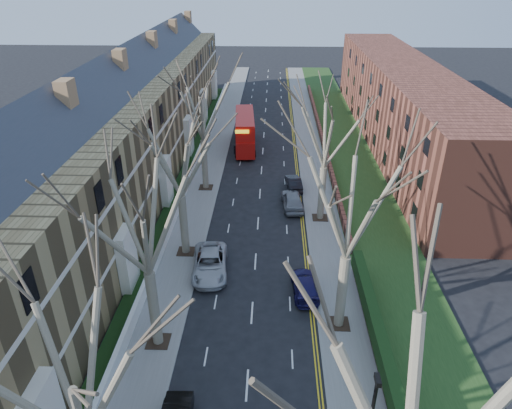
# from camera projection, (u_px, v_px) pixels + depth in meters

# --- Properties ---
(pavement_left) EXTENTS (3.00, 102.00, 0.12)m
(pavement_left) POSITION_uv_depth(u_px,v_px,m) (215.00, 150.00, 57.53)
(pavement_left) COLOR slate
(pavement_left) RESTS_ON ground
(pavement_right) EXTENTS (3.00, 102.00, 0.12)m
(pavement_right) POSITION_uv_depth(u_px,v_px,m) (311.00, 151.00, 57.13)
(pavement_right) COLOR slate
(pavement_right) RESTS_ON ground
(terrace_left) EXTENTS (9.70, 78.00, 13.60)m
(terrace_left) POSITION_uv_depth(u_px,v_px,m) (132.00, 128.00, 48.16)
(terrace_left) COLOR olive
(terrace_left) RESTS_ON ground
(flats_right) EXTENTS (13.97, 54.00, 10.00)m
(flats_right) POSITION_uv_depth(u_px,v_px,m) (401.00, 105.00, 57.96)
(flats_right) COLOR brown
(flats_right) RESTS_ON ground
(wall_hedge_right) EXTENTS (0.70, 24.00, 1.80)m
(wall_hedge_right) POSITION_uv_depth(u_px,v_px,m) (392.00, 390.00, 23.94)
(wall_hedge_right) COLOR brown
(wall_hedge_right) RESTS_ON ground
(front_wall_left) EXTENTS (0.30, 78.00, 1.00)m
(front_wall_left) POSITION_uv_depth(u_px,v_px,m) (192.00, 171.00, 50.26)
(front_wall_left) COLOR white
(front_wall_left) RESTS_ON ground
(grass_verge_right) EXTENTS (6.00, 102.00, 0.06)m
(grass_verge_right) POSITION_uv_depth(u_px,v_px,m) (347.00, 151.00, 56.94)
(grass_verge_right) COLOR #1C3C16
(grass_verge_right) RESTS_ON ground
(tree_left_near) EXTENTS (9.80, 9.80, 13.73)m
(tree_left_near) POSITION_uv_depth(u_px,v_px,m) (65.00, 366.00, 15.42)
(tree_left_near) COLOR #6F604F
(tree_left_near) RESTS_ON ground
(tree_left_mid) EXTENTS (10.50, 10.50, 14.71)m
(tree_left_mid) POSITION_uv_depth(u_px,v_px,m) (140.00, 208.00, 23.95)
(tree_left_mid) COLOR #6F604F
(tree_left_mid) RESTS_ON ground
(tree_left_far) EXTENTS (10.15, 10.15, 14.22)m
(tree_left_far) POSITION_uv_depth(u_px,v_px,m) (177.00, 146.00, 32.92)
(tree_left_far) COLOR #6F604F
(tree_left_far) RESTS_ON ground
(tree_left_dist) EXTENTS (10.50, 10.50, 14.71)m
(tree_left_dist) POSITION_uv_depth(u_px,v_px,m) (201.00, 98.00, 43.35)
(tree_left_dist) COLOR #6F604F
(tree_left_dist) RESTS_ON ground
(tree_right_near) EXTENTS (10.85, 10.85, 15.20)m
(tree_right_near) POSITION_uv_depth(u_px,v_px,m) (428.00, 409.00, 12.84)
(tree_right_near) COLOR #6F604F
(tree_right_near) RESTS_ON ground
(tree_right_mid) EXTENTS (10.50, 10.50, 14.71)m
(tree_right_mid) POSITION_uv_depth(u_px,v_px,m) (353.00, 195.00, 25.33)
(tree_right_mid) COLOR #6F604F
(tree_right_mid) RESTS_ON ground
(tree_right_far) EXTENTS (10.15, 10.15, 14.22)m
(tree_right_far) POSITION_uv_depth(u_px,v_px,m) (327.00, 122.00, 37.83)
(tree_right_far) COLOR #6F604F
(tree_right_far) RESTS_ON ground
(double_decker_bus) EXTENTS (3.09, 10.10, 4.20)m
(double_decker_bus) POSITION_uv_depth(u_px,v_px,m) (245.00, 132.00, 57.42)
(double_decker_bus) COLOR #B9120D
(double_decker_bus) RESTS_ON ground
(car_left_far) EXTENTS (3.04, 5.76, 1.55)m
(car_left_far) POSITION_uv_depth(u_px,v_px,m) (210.00, 264.00, 34.60)
(car_left_far) COLOR #AFB0B5
(car_left_far) RESTS_ON ground
(car_right_near) EXTENTS (2.03, 4.47, 1.27)m
(car_right_near) POSITION_uv_depth(u_px,v_px,m) (305.00, 285.00, 32.50)
(car_right_near) COLOR #1B164D
(car_right_near) RESTS_ON ground
(car_right_mid) EXTENTS (2.29, 4.83, 1.59)m
(car_right_mid) POSITION_uv_depth(u_px,v_px,m) (292.00, 200.00, 43.78)
(car_right_mid) COLOR gray
(car_right_mid) RESTS_ON ground
(car_right_far) EXTENTS (1.83, 4.08, 1.30)m
(car_right_far) POSITION_uv_depth(u_px,v_px,m) (294.00, 183.00, 47.56)
(car_right_far) COLOR black
(car_right_far) RESTS_ON ground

